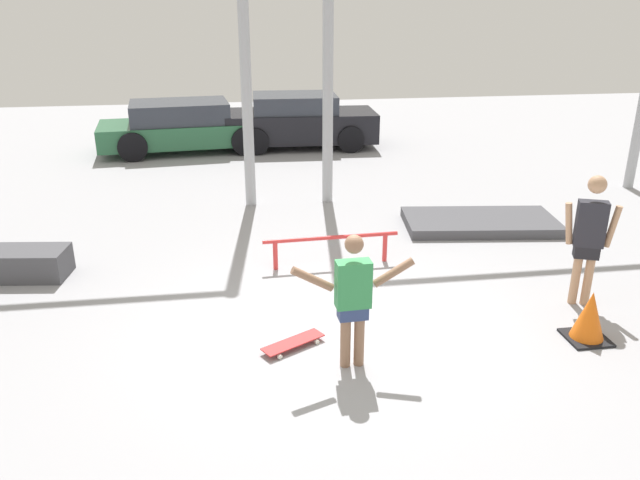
% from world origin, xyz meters
% --- Properties ---
extents(ground_plane, '(36.00, 36.00, 0.00)m').
position_xyz_m(ground_plane, '(0.00, 0.00, 0.00)').
color(ground_plane, '#9E9EA3').
extents(skateboarder, '(1.32, 0.20, 1.52)m').
position_xyz_m(skateboarder, '(0.07, -0.79, 0.84)').
color(skateboarder, '#8C664C').
rests_on(skateboarder, ground_plane).
extents(skateboard, '(0.77, 0.56, 0.08)m').
position_xyz_m(skateboard, '(-0.52, -0.34, 0.06)').
color(skateboard, red).
rests_on(skateboard, ground_plane).
extents(manual_pad, '(2.74, 1.61, 0.17)m').
position_xyz_m(manual_pad, '(3.15, 3.20, 0.09)').
color(manual_pad, '#47474C').
rests_on(manual_pad, ground_plane).
extents(grind_rail, '(2.03, 0.14, 0.47)m').
position_xyz_m(grind_rail, '(0.30, 1.94, 0.36)').
color(grind_rail, red).
rests_on(grind_rail, ground_plane).
extents(parked_car_green, '(4.60, 2.32, 1.28)m').
position_xyz_m(parked_car_green, '(-2.20, 9.95, 0.63)').
color(parked_car_green, '#28603D').
rests_on(parked_car_green, ground_plane).
extents(parked_car_black, '(4.01, 2.05, 1.39)m').
position_xyz_m(parked_car_black, '(0.79, 9.99, 0.68)').
color(parked_car_black, black).
rests_on(parked_car_black, ground_plane).
extents(bystander, '(0.65, 0.32, 1.73)m').
position_xyz_m(bystander, '(3.30, 0.21, 0.98)').
color(bystander, tan).
rests_on(bystander, ground_plane).
extents(traffic_cone, '(0.48, 0.48, 0.61)m').
position_xyz_m(traffic_cone, '(2.91, -0.66, 0.30)').
color(traffic_cone, black).
rests_on(traffic_cone, ground_plane).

